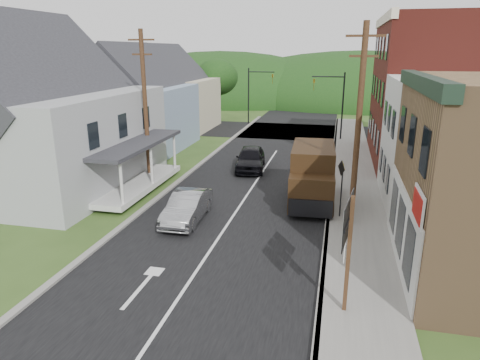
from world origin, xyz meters
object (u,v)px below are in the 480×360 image
Objects in this scene: warning_sign at (341,181)px; silver_sedan at (187,207)px; dark_sedan at (250,159)px; route_sign_cluster at (348,238)px; delivery_van at (312,175)px.

silver_sedan is at bearing 170.98° from warning_sign.
dark_sedan is 16.92m from route_sign_cluster.
silver_sedan is 9.63m from route_sign_cluster.
delivery_van is 10.09m from route_sign_cluster.
dark_sedan is (1.08, 9.60, 0.10)m from silver_sedan.
delivery_van is at bearing -59.37° from dark_sedan.
dark_sedan is at bearing 81.72° from silver_sedan.
route_sign_cluster is (1.66, -9.90, 1.03)m from delivery_van.
route_sign_cluster reaches higher than delivery_van.
dark_sedan is at bearing 103.98° from warning_sign.
route_sign_cluster is (7.25, -6.05, 1.87)m from silver_sedan.
delivery_van is at bearing 107.41° from route_sign_cluster.
route_sign_cluster is (6.17, -15.66, 1.78)m from dark_sedan.
silver_sedan is 0.91× the size of dark_sedan.
dark_sedan is 1.64× the size of warning_sign.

